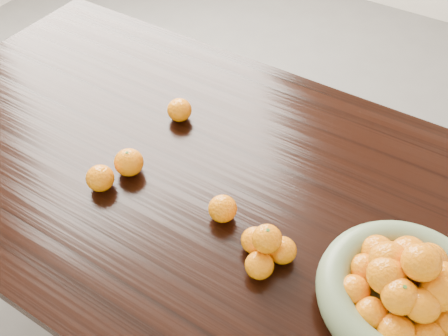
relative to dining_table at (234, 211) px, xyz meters
The scene contains 8 objects.
ground 0.66m from the dining_table, ahead, with size 5.00×5.00×0.00m, color #5A5855.
dining_table is the anchor object (origin of this frame).
fruit_bowl 0.47m from the dining_table, 11.10° to the right, with size 0.35×0.35×0.18m.
orange_pyramid 0.25m from the dining_table, 41.08° to the right, with size 0.12×0.12×0.11m.
loose_orange_0 0.30m from the dining_table, 159.96° to the right, with size 0.07×0.07×0.07m, color orange.
loose_orange_1 0.35m from the dining_table, 148.81° to the right, with size 0.07×0.07×0.06m, color orange.
loose_orange_2 0.15m from the dining_table, 76.79° to the right, with size 0.07×0.07×0.06m, color orange.
loose_orange_3 0.32m from the dining_table, 152.12° to the left, with size 0.07×0.07×0.06m, color orange.
Camera 1 is at (0.40, -0.69, 1.67)m, focal length 40.00 mm.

